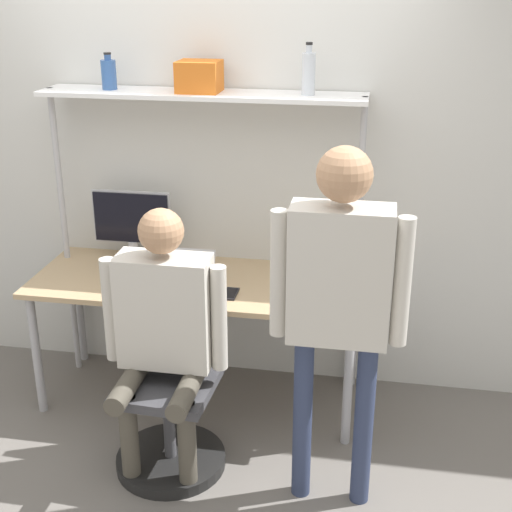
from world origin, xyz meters
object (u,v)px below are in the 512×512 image
at_px(monitor, 132,224).
at_px(person_seated, 162,323).
at_px(laptop, 184,278).
at_px(storage_box, 199,76).
at_px(person_standing, 339,287).
at_px(office_chair, 171,411).
at_px(bottle_clear, 309,73).
at_px(cell_phone, 231,294).
at_px(bottle_blue, 109,74).

xyz_separation_m(monitor, person_seated, (0.44, -0.87, -0.17)).
height_order(laptop, storage_box, storage_box).
bearing_deg(person_standing, office_chair, 170.98).
height_order(office_chair, person_standing, person_standing).
relative_size(person_seated, person_standing, 0.80).
bearing_deg(person_seated, bottle_clear, 55.96).
relative_size(monitor, laptop, 1.43).
bearing_deg(person_standing, laptop, 144.66).
height_order(person_standing, bottle_clear, bottle_clear).
distance_m(laptop, person_seated, 0.54).
bearing_deg(person_standing, person_seated, 174.16).
distance_m(cell_phone, person_seated, 0.55).
height_order(cell_phone, office_chair, office_chair).
height_order(person_seated, bottle_blue, bottle_blue).
xyz_separation_m(monitor, bottle_blue, (-0.07, -0.02, 0.86)).
bearing_deg(bottle_blue, bottle_clear, -0.00).
bearing_deg(monitor, person_standing, -36.85).
height_order(office_chair, bottle_blue, bottle_blue).
relative_size(cell_phone, bottle_blue, 0.77).
bearing_deg(person_seated, bottle_blue, 120.90).
relative_size(monitor, cell_phone, 3.15).
bearing_deg(bottle_clear, person_standing, -74.81).
bearing_deg(laptop, bottle_blue, 145.74).
relative_size(laptop, storage_box, 1.48).
distance_m(person_standing, storage_box, 1.46).
xyz_separation_m(laptop, office_chair, (0.05, -0.49, -0.52)).
xyz_separation_m(bottle_blue, storage_box, (0.50, 0.00, -0.00)).
height_order(laptop, bottle_clear, bottle_clear).
height_order(monitor, person_seated, person_seated).
bearing_deg(storage_box, bottle_blue, 180.00).
height_order(bottle_blue, bottle_clear, bottle_clear).
relative_size(cell_phone, bottle_clear, 0.57).
relative_size(cell_phone, storage_box, 0.67).
relative_size(laptop, bottle_clear, 1.24).
xyz_separation_m(bottle_blue, bottle_clear, (1.08, -0.00, 0.03)).
bearing_deg(storage_box, bottle_clear, -0.00).
relative_size(bottle_clear, storage_box, 1.19).
bearing_deg(laptop, bottle_clear, 27.18).
xyz_separation_m(laptop, storage_box, (0.04, 0.32, 1.03)).
relative_size(office_chair, storage_box, 4.26).
relative_size(person_seated, storage_box, 6.18).
distance_m(monitor, person_standing, 1.59).
xyz_separation_m(person_standing, storage_box, (-0.83, 0.94, 0.74)).
height_order(person_seated, storage_box, storage_box).
distance_m(monitor, bottle_blue, 0.87).
height_order(monitor, person_standing, person_standing).
height_order(cell_phone, bottle_blue, bottle_blue).
bearing_deg(cell_phone, laptop, 171.64).
bearing_deg(person_standing, bottle_blue, 145.04).
xyz_separation_m(laptop, cell_phone, (0.27, -0.04, -0.05)).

